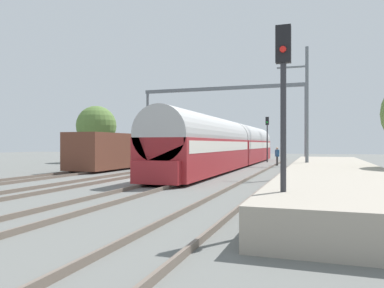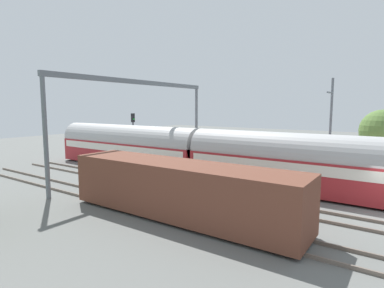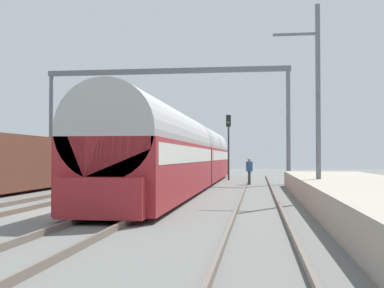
% 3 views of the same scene
% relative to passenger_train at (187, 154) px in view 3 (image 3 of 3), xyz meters
% --- Properties ---
extents(ground, '(120.00, 120.00, 0.00)m').
position_rel_passenger_train_xyz_m(ground, '(-2.08, -13.49, -1.97)').
color(ground, slate).
extents(track_west, '(1.52, 60.00, 0.16)m').
position_rel_passenger_train_xyz_m(track_west, '(-4.17, -13.49, -1.89)').
color(track_west, '#6D5F54').
rests_on(track_west, ground).
extents(track_east, '(1.52, 60.00, 0.16)m').
position_rel_passenger_train_xyz_m(track_east, '(0.00, -13.49, -1.89)').
color(track_east, '#6D5F54').
rests_on(track_east, ground).
extents(track_far_east, '(1.52, 60.00, 0.16)m').
position_rel_passenger_train_xyz_m(track_far_east, '(4.17, -13.49, -1.89)').
color(track_far_east, '#6D5F54').
rests_on(track_far_east, ground).
extents(platform, '(4.40, 28.00, 0.90)m').
position_rel_passenger_train_xyz_m(platform, '(7.98, -11.49, -1.52)').
color(platform, '#A39989').
rests_on(platform, ground).
extents(passenger_train, '(2.93, 32.85, 3.82)m').
position_rel_passenger_train_xyz_m(passenger_train, '(0.00, 0.00, 0.00)').
color(passenger_train, maroon).
rests_on(passenger_train, ground).
extents(freight_car, '(2.80, 13.00, 2.70)m').
position_rel_passenger_train_xyz_m(freight_car, '(-8.33, -4.35, -0.50)').
color(freight_car, brown).
rests_on(freight_car, ground).
extents(person_crossing, '(0.43, 0.46, 1.73)m').
position_rel_passenger_train_xyz_m(person_crossing, '(3.60, 3.32, -0.94)').
color(person_crossing, '#3A3A3A').
rests_on(person_crossing, ground).
extents(railway_signal_far, '(0.36, 0.30, 5.03)m').
position_rel_passenger_train_xyz_m(railway_signal_far, '(1.92, 9.36, 1.25)').
color(railway_signal_far, '#2D2D33').
rests_on(railway_signal_far, ground).
extents(catenary_gantry, '(16.90, 0.28, 7.86)m').
position_rel_passenger_train_xyz_m(catenary_gantry, '(-2.08, 4.42, 3.95)').
color(catenary_gantry, slate).
rests_on(catenary_gantry, ground).
extents(catenary_pole_east_mid, '(1.90, 0.20, 8.00)m').
position_rel_passenger_train_xyz_m(catenary_pole_east_mid, '(6.52, -8.52, 2.18)').
color(catenary_pole_east_mid, slate).
rests_on(catenary_pole_east_mid, ground).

